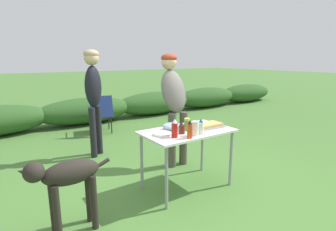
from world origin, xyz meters
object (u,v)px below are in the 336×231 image
plate_stack (162,134)px  mayo_bottle (201,127)px  hot_sauce_bottle (190,130)px  paper_cup_stack (195,128)px  dog (67,179)px  standing_person_in_gray_fleece (174,96)px  ketchup_bottle (175,129)px  mixing_bowl (172,126)px  folding_table (187,137)px  standing_person_in_navy_coat (93,89)px  bbq_sauce_bottle (182,128)px  food_tray (208,126)px  camp_chair_green_behind_table (101,112)px  relish_jar (187,125)px

plate_stack → mayo_bottle: bearing=-30.4°
mayo_bottle → hot_sauce_bottle: hot_sauce_bottle is taller
paper_cup_stack → dog: 1.42m
standing_person_in_gray_fleece → ketchup_bottle: bearing=-122.5°
mixing_bowl → paper_cup_stack: bearing=-76.2°
folding_table → paper_cup_stack: 0.27m
paper_cup_stack → standing_person_in_navy_coat: (-0.49, 1.93, 0.29)m
paper_cup_stack → standing_person_in_gray_fleece: (0.38, 0.95, 0.22)m
standing_person_in_gray_fleece → hot_sauce_bottle: bearing=-114.0°
bbq_sauce_bottle → plate_stack: bearing=160.8°
food_tray → mixing_bowl: mixing_bowl is taller
plate_stack → paper_cup_stack: 0.38m
mayo_bottle → camp_chair_green_behind_table: 3.18m
mayo_bottle → hot_sauce_bottle: 0.20m
bbq_sauce_bottle → standing_person_in_gray_fleece: 0.96m
relish_jar → bbq_sauce_bottle: bearing=-151.0°
folding_table → paper_cup_stack: bearing=-105.7°
food_tray → ketchup_bottle: (-0.58, -0.09, 0.07)m
plate_stack → standing_person_in_gray_fleece: standing_person_in_gray_fleece is taller
plate_stack → ketchup_bottle: bearing=-66.6°
mixing_bowl → standing_person_in_gray_fleece: size_ratio=0.13×
camp_chair_green_behind_table → dog: bearing=-101.9°
plate_stack → bbq_sauce_bottle: bearing=-19.2°
mayo_bottle → plate_stack: bearing=149.6°
bbq_sauce_bottle → standing_person_in_navy_coat: bearing=103.0°
plate_stack → mayo_bottle: size_ratio=1.17×
folding_table → paper_cup_stack: (-0.06, -0.21, 0.16)m
ketchup_bottle → folding_table: bearing=25.4°
plate_stack → bbq_sauce_bottle: size_ratio=1.59×
paper_cup_stack → standing_person_in_gray_fleece: standing_person_in_gray_fleece is taller
hot_sauce_bottle → dog: hot_sauce_bottle is taller
standing_person_in_gray_fleece → dog: 2.02m
plate_stack → dog: size_ratio=0.27×
standing_person_in_gray_fleece → mayo_bottle: bearing=-105.0°
folding_table → food_tray: 0.31m
mayo_bottle → mixing_bowl: bearing=115.5°
plate_stack → relish_jar: bearing=-1.0°
standing_person_in_gray_fleece → food_tray: bearing=-90.0°
standing_person_in_navy_coat → camp_chair_green_behind_table: standing_person_in_navy_coat is taller
folding_table → dog: bearing=-176.5°
plate_stack → standing_person_in_gray_fleece: size_ratio=0.13×
bbq_sauce_bottle → standing_person_in_gray_fleece: (0.46, 0.81, 0.24)m
standing_person_in_navy_coat → dog: (-0.89, -1.81, -0.57)m
mixing_bowl → ketchup_bottle: size_ratio=1.07×
mixing_bowl → camp_chair_green_behind_table: bearing=87.3°
mixing_bowl → folding_table: bearing=-42.8°
mixing_bowl → standing_person_in_gray_fleece: 0.81m
folding_table → standing_person_in_gray_fleece: size_ratio=0.66×
relish_jar → dog: (-1.43, -0.09, -0.28)m
folding_table → food_tray: food_tray is taller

